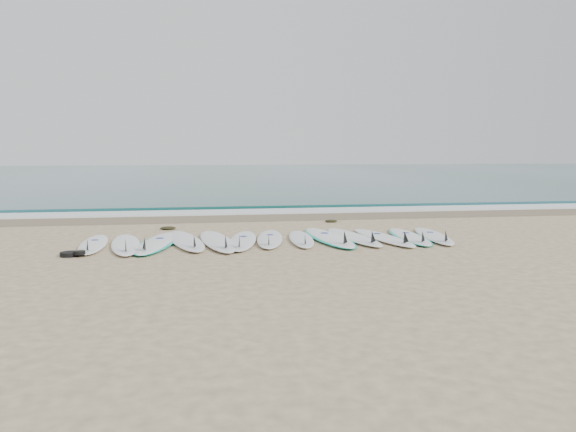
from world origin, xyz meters
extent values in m
plane|color=tan|center=(0.00, 0.00, 0.00)|extent=(120.00, 120.00, 0.00)
cube|color=#1D5558|center=(0.00, 32.50, 0.01)|extent=(120.00, 55.00, 0.03)
cube|color=brown|center=(0.00, 4.10, 0.01)|extent=(120.00, 1.80, 0.01)
cube|color=silver|center=(0.00, 5.50, 0.02)|extent=(120.00, 1.40, 0.04)
cube|color=#1D5558|center=(0.00, 7.00, 0.05)|extent=(120.00, 1.00, 0.10)
ellipsoid|color=white|center=(-3.60, -0.02, 0.04)|extent=(0.65, 2.49, 0.08)
cone|color=black|center=(-3.55, -0.92, 0.19)|extent=(0.22, 0.27, 0.26)
cylinder|color=navy|center=(-3.61, 0.22, 0.08)|extent=(0.15, 0.15, 0.01)
ellipsoid|color=white|center=(-2.96, -0.19, 0.05)|extent=(0.88, 2.73, 0.09)
cone|color=black|center=(-2.84, -1.16, 0.20)|extent=(0.26, 0.31, 0.29)
ellipsoid|color=white|center=(-2.35, -0.10, 0.05)|extent=(1.00, 2.86, 0.09)
ellipsoid|color=#13BDA7|center=(-2.35, -0.10, 0.04)|extent=(1.10, 2.90, 0.06)
cone|color=black|center=(-2.51, -1.11, 0.21)|extent=(0.28, 0.33, 0.30)
cylinder|color=navy|center=(-2.31, 0.17, 0.09)|extent=(0.18, 0.18, 0.01)
ellipsoid|color=white|center=(-1.79, 0.07, 0.05)|extent=(1.08, 2.93, 0.09)
cone|color=black|center=(-1.61, -0.96, 0.22)|extent=(0.29, 0.34, 0.31)
ellipsoid|color=white|center=(-1.15, -0.09, 0.05)|extent=(0.93, 2.96, 0.09)
cone|color=black|center=(-1.03, -1.15, 0.22)|extent=(0.28, 0.34, 0.31)
ellipsoid|color=white|center=(-0.62, -0.08, 0.05)|extent=(0.93, 2.68, 0.08)
cone|color=black|center=(-0.76, -1.03, 0.20)|extent=(0.26, 0.31, 0.28)
cylinder|color=navy|center=(-0.58, 0.17, 0.09)|extent=(0.17, 0.17, 0.01)
ellipsoid|color=white|center=(-0.03, 0.07, 0.04)|extent=(0.91, 2.61, 0.08)
cone|color=black|center=(-0.17, -0.86, 0.19)|extent=(0.26, 0.30, 0.27)
cylinder|color=navy|center=(0.00, 0.31, 0.09)|extent=(0.17, 0.17, 0.01)
ellipsoid|color=white|center=(0.62, -0.04, 0.04)|extent=(0.71, 2.39, 0.08)
cone|color=black|center=(0.54, -0.90, 0.18)|extent=(0.22, 0.27, 0.25)
ellipsoid|color=white|center=(1.23, 0.02, 0.05)|extent=(0.80, 2.94, 0.09)
ellipsoid|color=#13BDA7|center=(1.23, 0.02, 0.04)|extent=(0.90, 2.97, 0.07)
cone|color=black|center=(1.30, -1.04, 0.22)|extent=(0.27, 0.33, 0.31)
cylinder|color=navy|center=(1.21, 0.29, 0.10)|extent=(0.18, 0.18, 0.01)
ellipsoid|color=white|center=(1.76, 0.00, 0.05)|extent=(0.89, 2.78, 0.09)
cone|color=black|center=(1.88, -1.00, 0.21)|extent=(0.26, 0.32, 0.29)
ellipsoid|color=white|center=(2.37, -0.17, 0.05)|extent=(0.92, 2.72, 0.09)
cone|color=black|center=(2.50, -1.14, 0.20)|extent=(0.26, 0.31, 0.29)
cylinder|color=navy|center=(2.33, 0.08, 0.09)|extent=(0.17, 0.17, 0.01)
ellipsoid|color=white|center=(2.99, -0.12, 0.04)|extent=(0.73, 2.56, 0.08)
ellipsoid|color=#13BDA7|center=(2.99, -0.12, 0.04)|extent=(0.82, 2.58, 0.06)
cone|color=black|center=(2.92, -1.03, 0.19)|extent=(0.23, 0.29, 0.27)
cylinder|color=navy|center=(3.01, 0.13, 0.09)|extent=(0.16, 0.16, 0.01)
ellipsoid|color=white|center=(3.54, -0.12, 0.04)|extent=(0.91, 2.62, 0.08)
cone|color=black|center=(3.40, -1.05, 0.19)|extent=(0.26, 0.30, 0.27)
cylinder|color=navy|center=(3.58, 0.12, 0.09)|extent=(0.17, 0.17, 0.01)
ellipsoid|color=black|center=(-2.24, 2.12, 0.04)|extent=(0.38, 0.29, 0.07)
ellipsoid|color=black|center=(1.98, 2.84, 0.03)|extent=(0.33, 0.26, 0.06)
cylinder|color=black|center=(-3.84, -1.10, 0.04)|extent=(0.32, 0.32, 0.08)
cylinder|color=black|center=(-3.64, -1.20, 0.08)|extent=(0.20, 0.20, 0.06)
camera|label=1|loc=(-1.56, -11.56, 1.90)|focal=35.00mm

